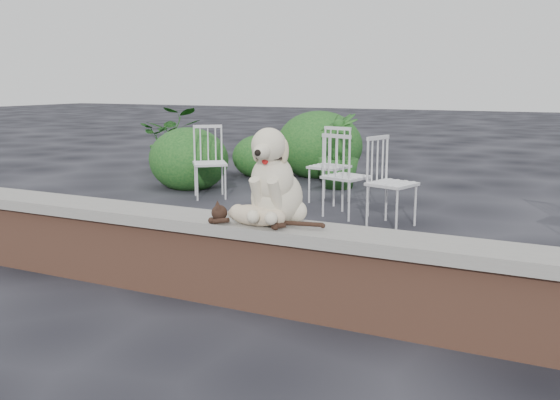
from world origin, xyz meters
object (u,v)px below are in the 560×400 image
at_px(dog, 277,174).
at_px(chair_a, 210,162).
at_px(cat, 256,214).
at_px(chair_c, 346,175).
at_px(chair_b, 329,165).
at_px(potted_plant_a, 172,139).
at_px(chair_e, 392,182).
at_px(potted_plant_b, 338,151).

xyz_separation_m(dog, chair_a, (-2.52, 3.13, -0.43)).
xyz_separation_m(cat, chair_c, (-0.46, 2.99, -0.19)).
bearing_deg(chair_a, cat, -90.86).
relative_size(chair_b, potted_plant_a, 0.86).
distance_m(cat, chair_e, 2.76).
relative_size(cat, potted_plant_a, 0.83).
xyz_separation_m(dog, chair_c, (-0.54, 2.84, -0.43)).
relative_size(cat, chair_b, 0.97).
height_order(cat, chair_e, chair_e).
bearing_deg(chair_a, dog, -88.67).
relative_size(chair_e, potted_plant_b, 0.89).
distance_m(chair_a, potted_plant_b, 1.90).
bearing_deg(chair_e, chair_b, 65.90).
bearing_deg(dog, potted_plant_b, 101.80).
height_order(dog, cat, dog).
bearing_deg(chair_c, chair_e, 174.93).
distance_m(chair_e, potted_plant_b, 2.39).
xyz_separation_m(dog, chair_b, (-1.01, 3.52, -0.43)).
bearing_deg(potted_plant_a, cat, -49.43).
bearing_deg(chair_b, chair_a, -155.72).
relative_size(chair_c, potted_plant_a, 0.86).
distance_m(chair_c, chair_a, 2.01).
bearing_deg(chair_b, potted_plant_a, 168.44).
bearing_deg(cat, chair_e, 83.24).
distance_m(cat, potted_plant_a, 6.55).
bearing_deg(chair_a, chair_c, -45.98).
xyz_separation_m(dog, potted_plant_a, (-4.34, 4.83, -0.35)).
bearing_deg(potted_plant_a, chair_b, -21.38).
xyz_separation_m(chair_b, chair_a, (-1.52, -0.39, 0.00)).
relative_size(potted_plant_a, potted_plant_b, 1.04).
height_order(chair_c, potted_plant_b, potted_plant_b).
distance_m(cat, chair_a, 4.09).
height_order(dog, chair_c, dog).
height_order(dog, chair_a, dog).
bearing_deg(chair_c, dog, 117.61).
relative_size(dog, chair_c, 0.69).
bearing_deg(dog, chair_e, 84.84).
bearing_deg(chair_a, potted_plant_b, 11.88).
height_order(cat, chair_a, chair_a).
xyz_separation_m(dog, cat, (-0.08, -0.15, -0.25)).
height_order(dog, potted_plant_b, dog).
bearing_deg(potted_plant_b, chair_e, -55.81).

